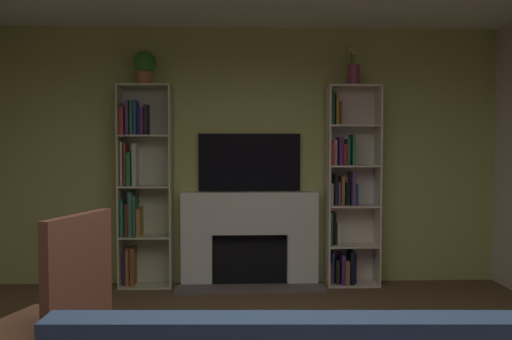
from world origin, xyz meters
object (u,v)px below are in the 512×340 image
(vase_with_flowers, at_px, (353,72))
(armchair, at_px, (55,314))
(fireplace, at_px, (250,236))
(potted_plant, at_px, (144,66))
(tv, at_px, (249,162))
(bookshelf_right, at_px, (347,192))
(bookshelf_left, at_px, (140,185))

(vase_with_flowers, xyz_separation_m, armchair, (-2.31, -2.79, -1.75))
(fireplace, height_order, potted_plant, potted_plant)
(tv, height_order, bookshelf_right, bookshelf_right)
(fireplace, relative_size, tv, 1.42)
(bookshelf_left, xyz_separation_m, vase_with_flowers, (2.31, -0.04, 1.22))
(fireplace, relative_size, armchair, 1.39)
(potted_plant, bearing_deg, fireplace, 2.13)
(bookshelf_right, distance_m, potted_plant, 2.57)
(fireplace, height_order, bookshelf_right, bookshelf_right)
(fireplace, xyz_separation_m, vase_with_flowers, (1.12, -0.04, 1.78))
(tv, bearing_deg, bookshelf_left, -176.00)
(fireplace, distance_m, armchair, 3.07)
(tv, xyz_separation_m, vase_with_flowers, (1.12, -0.12, 0.97))
(bookshelf_right, bearing_deg, fireplace, 179.54)
(bookshelf_right, xyz_separation_m, potted_plant, (-2.18, -0.03, 1.35))
(bookshelf_right, bearing_deg, tv, 175.32)
(bookshelf_left, xyz_separation_m, potted_plant, (0.07, -0.04, 1.28))
(bookshelf_left, distance_m, bookshelf_right, 2.25)
(tv, bearing_deg, bookshelf_right, -4.68)
(tv, relative_size, potted_plant, 3.15)
(potted_plant, bearing_deg, armchair, -91.47)
(bookshelf_right, height_order, vase_with_flowers, vase_with_flowers)
(potted_plant, bearing_deg, bookshelf_right, 0.87)
(bookshelf_left, relative_size, armchair, 1.90)
(potted_plant, bearing_deg, tv, 6.12)
(fireplace, relative_size, vase_with_flowers, 3.77)
(vase_with_flowers, bearing_deg, bookshelf_left, 179.08)
(bookshelf_left, xyz_separation_m, armchair, (-0.00, -2.83, -0.53))
(tv, bearing_deg, fireplace, -90.00)
(vase_with_flowers, bearing_deg, potted_plant, -180.00)
(bookshelf_left, relative_size, potted_plant, 6.13)
(armchair, bearing_deg, bookshelf_left, 89.95)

